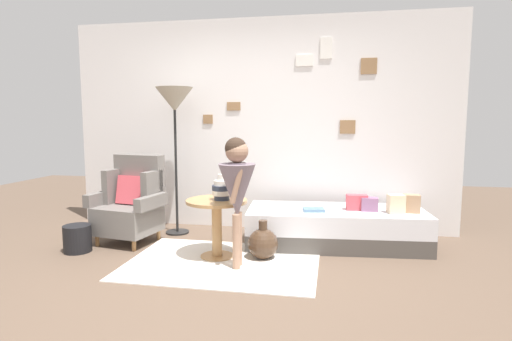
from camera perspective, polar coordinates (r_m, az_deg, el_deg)
The scene contains 16 objects.
ground_plane at distance 3.56m, azimuth -5.38°, elevation -15.51°, with size 12.00×12.00×0.00m, color brown.
gallery_wall at distance 5.19m, azimuth 0.43°, elevation 6.29°, with size 4.80×0.12×2.60m.
rug at distance 4.06m, azimuth -4.58°, elevation -12.54°, with size 1.81×1.30×0.01m, color silver.
armchair at distance 4.85m, azimuth -16.82°, elevation -4.30°, with size 0.83×0.68×0.97m.
daybed at distance 4.63m, azimuth 10.91°, elevation -7.68°, with size 1.96×0.95×0.40m.
pillow_head at distance 4.62m, azimuth 20.67°, elevation -4.30°, with size 0.16×0.12×0.19m, color tan.
pillow_mid at distance 4.54m, azimuth 18.76°, elevation -4.39°, with size 0.16×0.12×0.19m, color beige.
pillow_back at distance 4.57m, azimuth 15.40°, elevation -4.50°, with size 0.17×0.12×0.14m, color gray.
pillow_extra at distance 4.58m, azimuth 13.75°, elevation -4.29°, with size 0.22×0.12×0.16m, color #D64C56.
side_table at distance 4.11m, azimuth -5.44°, elevation -6.27°, with size 0.60×0.60×0.59m.
vase_striped at distance 4.05m, azimuth -4.76°, elevation -2.63°, with size 0.19×0.19×0.25m.
floor_lamp at distance 4.99m, azimuth -11.18°, elevation 8.87°, with size 0.43×0.43×1.74m.
person_child at distance 3.74m, azimuth -2.64°, elevation -1.95°, with size 0.34×0.34×1.21m.
book_on_daybed at distance 4.45m, azimuth 7.98°, elevation -5.38°, with size 0.22×0.16×0.03m, color slate.
demijohn_near at distance 4.12m, azimuth 0.96°, elevation -10.03°, with size 0.30×0.30×0.39m.
magazine_basket at distance 4.72m, azimuth -23.43°, elevation -8.61°, with size 0.28×0.28×0.28m, color black.
Camera 1 is at (0.92, -3.16, 1.35)m, focal length 28.97 mm.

